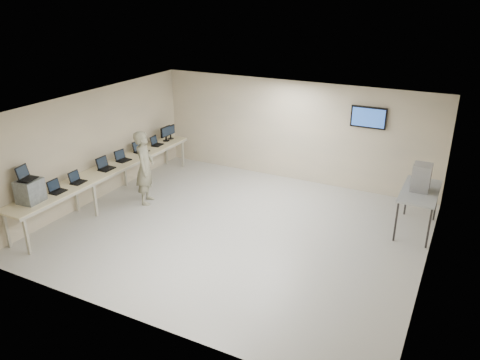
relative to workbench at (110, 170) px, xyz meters
The scene contains 15 objects.
room 3.67m from the workbench, ahead, with size 8.01×7.01×2.81m.
workbench is the anchor object (origin of this frame).
equipment_box 2.35m from the workbench, 91.55° to the right, with size 0.42×0.48×0.50m, color gray.
laptop_on_box 2.41m from the workbench, 92.93° to the right, with size 0.37×0.42×0.29m.
laptop_0 1.72m from the workbench, 90.10° to the right, with size 0.29×0.35×0.27m.
laptop_1 1.12m from the workbench, 89.91° to the right, with size 0.29×0.35×0.26m.
laptop_2 0.21m from the workbench, 98.55° to the right, with size 0.32×0.39×0.30m.
laptop_3 0.56m from the workbench, 94.77° to the left, with size 0.33×0.38×0.27m.
laptop_4 1.33m from the workbench, 93.17° to the left, with size 0.34×0.40×0.29m.
laptop_5 2.01m from the workbench, 91.21° to the left, with size 0.29×0.35×0.26m.
monitor_near 2.49m from the workbench, 90.26° to the left, with size 0.19×0.44×0.43m.
monitor_far 2.71m from the workbench, 90.24° to the left, with size 0.18×0.41×0.40m.
soldier 0.94m from the workbench, 19.20° to the left, with size 0.69×0.45×1.88m, color #696C5A.
side_table 7.42m from the workbench, 14.34° to the left, with size 0.76×1.63×0.98m.
storage_bins 7.41m from the workbench, 14.37° to the left, with size 0.38×0.42×0.60m.
Camera 1 is at (4.33, -8.30, 5.07)m, focal length 35.00 mm.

